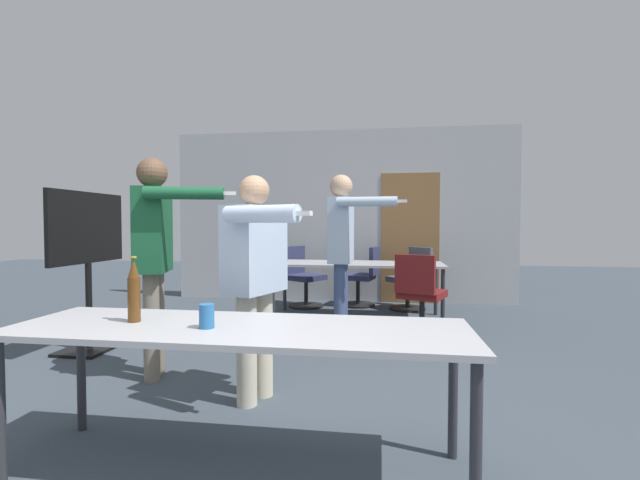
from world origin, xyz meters
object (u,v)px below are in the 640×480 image
object	(u,v)px
office_chair_side_rolled	(420,298)
beer_bottle	(134,291)
office_chair_near_pushed	(411,281)
office_chair_far_left	(363,279)
drink_cup	(207,316)
tv_screen	(88,254)
office_chair_far_right	(302,279)
person_near_casual	(342,241)
person_right_polo	(256,267)
person_far_watching	(155,244)

from	to	relation	value
office_chair_side_rolled	beer_bottle	xyz separation A→B (m)	(-1.70, -2.80, 0.47)
office_chair_near_pushed	beer_bottle	bearing A→B (deg)	117.47
office_chair_far_left	drink_cup	xyz separation A→B (m)	(-0.57, -4.52, 0.38)
tv_screen	office_chair_far_left	world-z (taller)	tv_screen
office_chair_far_right	beer_bottle	xyz separation A→B (m)	(-0.09, -4.30, 0.48)
office_chair_side_rolled	drink_cup	bearing A→B (deg)	-91.01
office_chair_near_pushed	office_chair_side_rolled	bearing A→B (deg)	138.70
person_near_casual	office_chair_far_right	bearing A→B (deg)	-153.93
office_chair_far_left	office_chair_far_right	distance (m)	0.92
drink_cup	person_right_polo	bearing A→B (deg)	91.28
office_chair_side_rolled	drink_cup	size ratio (longest dim) A/B	7.77
person_near_casual	office_chair_side_rolled	xyz separation A→B (m)	(0.83, 0.47, -0.65)
tv_screen	person_right_polo	world-z (taller)	person_right_polo
office_chair_side_rolled	office_chair_near_pushed	world-z (taller)	office_chair_side_rolled
tv_screen	office_chair_near_pushed	distance (m)	4.19
person_far_watching	beer_bottle	xyz separation A→B (m)	(0.53, -1.16, -0.19)
tv_screen	person_right_polo	xyz separation A→B (m)	(1.99, -0.93, -0.01)
person_far_watching	tv_screen	bearing A→B (deg)	-135.36
office_chair_near_pushed	drink_cup	distance (m)	4.59
beer_bottle	tv_screen	bearing A→B (deg)	131.81
person_far_watching	office_chair_side_rolled	world-z (taller)	person_far_watching
tv_screen	person_far_watching	size ratio (longest dim) A/B	0.88
person_right_polo	office_chair_near_pushed	world-z (taller)	person_right_polo
person_near_casual	drink_cup	distance (m)	2.45
person_far_watching	drink_cup	xyz separation A→B (m)	(0.96, -1.24, -0.29)
office_chair_side_rolled	person_right_polo	bearing A→B (deg)	-100.42
person_far_watching	drink_cup	bearing A→B (deg)	22.46
tv_screen	person_far_watching	world-z (taller)	person_far_watching
office_chair_side_rolled	office_chair_far_left	bearing A→B (deg)	136.08
office_chair_far_left	office_chair_side_rolled	bearing A→B (deg)	-143.73
person_near_casual	drink_cup	xyz separation A→B (m)	(-0.45, -2.40, -0.28)
tv_screen	beer_bottle	distance (m)	2.37
office_chair_near_pushed	person_near_casual	bearing A→B (deg)	116.31
person_near_casual	person_right_polo	world-z (taller)	person_near_casual
person_far_watching	office_chair_far_right	distance (m)	3.27
person_far_watching	office_chair_near_pushed	world-z (taller)	person_far_watching
tv_screen	office_chair_far_right	size ratio (longest dim) A/B	1.72
tv_screen	office_chair_side_rolled	xyz separation A→B (m)	(3.28, 1.03, -0.53)
tv_screen	office_chair_near_pushed	size ratio (longest dim) A/B	1.73
office_chair_far_right	beer_bottle	bearing A→B (deg)	32.23
person_far_watching	person_right_polo	distance (m)	1.01
person_far_watching	beer_bottle	bearing A→B (deg)	9.24
person_far_watching	person_near_casual	size ratio (longest dim) A/B	1.01
person_right_polo	drink_cup	world-z (taller)	person_right_polo
office_chair_near_pushed	beer_bottle	size ratio (longest dim) A/B	2.65
office_chair_far_left	office_chair_near_pushed	bearing A→B (deg)	-87.43
tv_screen	office_chair_side_rolled	size ratio (longest dim) A/B	1.70
office_chair_side_rolled	beer_bottle	distance (m)	3.31
office_chair_side_rolled	office_chair_far_right	xyz separation A→B (m)	(-1.61, 1.50, -0.01)
office_chair_side_rolled	person_far_watching	bearing A→B (deg)	-120.87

